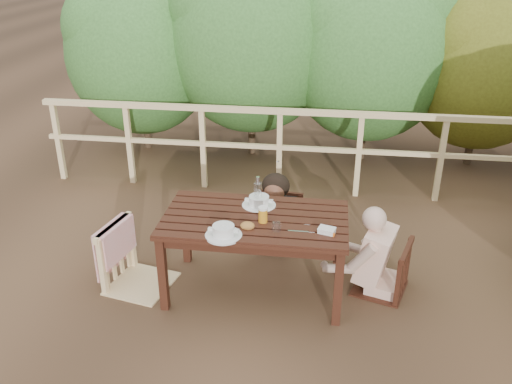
# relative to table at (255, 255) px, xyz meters

# --- Properties ---
(ground) EXTENTS (60.00, 60.00, 0.00)m
(ground) POSITION_rel_table_xyz_m (0.00, 0.00, -0.34)
(ground) COLOR brown
(ground) RESTS_ON ground
(table) EXTENTS (1.49, 0.84, 0.69)m
(table) POSITION_rel_table_xyz_m (0.00, 0.00, 0.00)
(table) COLOR black
(table) RESTS_ON ground
(chair_left) EXTENTS (0.61, 0.61, 1.04)m
(chair_left) POSITION_rel_table_xyz_m (-0.99, -0.07, 0.18)
(chair_left) COLOR #DDBD85
(chair_left) RESTS_ON ground
(chair_far) EXTENTS (0.46, 0.46, 0.85)m
(chair_far) POSITION_rel_table_xyz_m (0.11, 0.85, 0.08)
(chair_far) COLOR black
(chair_far) RESTS_ON ground
(chair_right) EXTENTS (0.54, 0.54, 0.87)m
(chair_right) POSITION_rel_table_xyz_m (1.06, 0.16, 0.09)
(chair_right) COLOR black
(chair_right) RESTS_ON ground
(woman) EXTENTS (0.53, 0.63, 1.18)m
(woman) POSITION_rel_table_xyz_m (0.11, 0.87, 0.25)
(woman) COLOR black
(woman) RESTS_ON ground
(diner_right) EXTENTS (0.74, 0.66, 1.24)m
(diner_right) POSITION_rel_table_xyz_m (1.09, 0.16, 0.27)
(diner_right) COLOR beige
(diner_right) RESTS_ON ground
(railing) EXTENTS (5.60, 0.10, 1.01)m
(railing) POSITION_rel_table_xyz_m (0.00, 2.00, 0.16)
(railing) COLOR #DDBD85
(railing) RESTS_ON ground
(hedge_row) EXTENTS (6.60, 1.60, 3.80)m
(hedge_row) POSITION_rel_table_xyz_m (0.40, 3.20, 1.56)
(hedge_row) COLOR #336228
(hedge_row) RESTS_ON ground
(soup_near) EXTENTS (0.28, 0.28, 0.09)m
(soup_near) POSITION_rel_table_xyz_m (-0.20, -0.32, 0.39)
(soup_near) COLOR white
(soup_near) RESTS_ON table
(soup_far) EXTENTS (0.28, 0.28, 0.09)m
(soup_far) POSITION_rel_table_xyz_m (0.00, 0.22, 0.39)
(soup_far) COLOR white
(soup_far) RESTS_ON table
(bread_roll) EXTENTS (0.11, 0.09, 0.07)m
(bread_roll) POSITION_rel_table_xyz_m (-0.03, -0.19, 0.38)
(bread_roll) COLOR #9C5C2C
(bread_roll) RESTS_ON table
(beer_glass) EXTENTS (0.07, 0.07, 0.14)m
(beer_glass) POSITION_rel_table_xyz_m (0.07, -0.07, 0.42)
(beer_glass) COLOR gold
(beer_glass) RESTS_ON table
(bottle) EXTENTS (0.07, 0.07, 0.28)m
(bottle) POSITION_rel_table_xyz_m (-0.01, 0.20, 0.48)
(bottle) COLOR silver
(bottle) RESTS_ON table
(tumbler) EXTENTS (0.07, 0.07, 0.08)m
(tumbler) POSITION_rel_table_xyz_m (0.19, -0.20, 0.38)
(tumbler) COLOR silver
(tumbler) RESTS_ON table
(butter_tub) EXTENTS (0.15, 0.12, 0.05)m
(butter_tub) POSITION_rel_table_xyz_m (0.57, -0.18, 0.37)
(butter_tub) COLOR white
(butter_tub) RESTS_ON table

